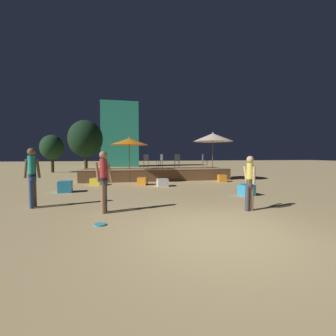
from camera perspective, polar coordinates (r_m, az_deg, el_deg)
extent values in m
plane|color=tan|center=(4.98, 12.47, -16.04)|extent=(120.00, 120.00, 0.00)
cube|color=brown|center=(15.34, -3.11, -1.52)|extent=(9.60, 2.83, 0.72)
cube|color=#CCB793|center=(13.95, -2.29, -0.34)|extent=(9.60, 0.12, 0.08)
cylinder|color=brown|center=(15.06, 11.25, 1.80)|extent=(0.05, 0.05, 2.54)
cone|color=beige|center=(15.10, 11.31, 7.64)|extent=(2.61, 2.61, 0.53)
sphere|color=beige|center=(15.12, 11.33, 8.80)|extent=(0.08, 0.08, 0.08)
cylinder|color=brown|center=(13.73, -9.77, 1.09)|extent=(0.05, 0.05, 2.26)
cone|color=orange|center=(13.75, -9.83, 6.63)|extent=(2.26, 2.26, 0.40)
sphere|color=orange|center=(13.76, -9.84, 7.62)|extent=(0.08, 0.08, 0.08)
cube|color=yellow|center=(12.89, -17.63, -3.32)|extent=(0.73, 0.73, 0.39)
cube|color=orange|center=(14.25, 13.54, -2.55)|extent=(0.53, 0.53, 0.43)
cube|color=orange|center=(12.49, -6.50, -3.33)|extent=(0.62, 0.62, 0.42)
cube|color=#2D9EDB|center=(9.70, 19.33, -5.30)|extent=(0.60, 0.60, 0.45)
cube|color=#2D9EDB|center=(10.94, -24.64, -4.34)|extent=(0.60, 0.60, 0.50)
cube|color=white|center=(11.82, -1.41, -3.73)|extent=(0.56, 0.56, 0.40)
cylinder|color=#3F3F47|center=(6.77, -15.76, -7.35)|extent=(0.13, 0.13, 0.82)
cylinder|color=#997051|center=(6.61, -16.14, -7.62)|extent=(0.13, 0.13, 0.82)
cylinder|color=#3F3F47|center=(6.61, -16.02, -3.33)|extent=(0.21, 0.21, 0.24)
cylinder|color=#B22D33|center=(6.58, -16.06, -0.46)|extent=(0.21, 0.21, 0.62)
cylinder|color=#997051|center=(6.64, -17.48, -1.05)|extent=(0.15, 0.10, 0.56)
cylinder|color=#997051|center=(6.55, -14.60, -1.06)|extent=(0.20, 0.11, 0.56)
sphere|color=#997051|center=(6.57, -16.12, 3.23)|extent=(0.22, 0.22, 0.22)
cylinder|color=brown|center=(8.28, -30.84, -5.59)|extent=(0.13, 0.13, 0.86)
cylinder|color=#2D4C7F|center=(8.12, -31.37, -5.77)|extent=(0.13, 0.13, 0.86)
cylinder|color=#2D4C7F|center=(8.14, -31.21, -2.12)|extent=(0.22, 0.22, 0.24)
cylinder|color=teal|center=(8.12, -31.28, 0.35)|extent=(0.22, 0.22, 0.66)
cylinder|color=brown|center=(8.20, -32.42, -0.13)|extent=(0.15, 0.09, 0.59)
cylinder|color=brown|center=(8.05, -30.09, -0.11)|extent=(0.14, 0.09, 0.59)
sphere|color=brown|center=(8.11, -31.38, 3.51)|extent=(0.24, 0.24, 0.24)
cylinder|color=tan|center=(7.15, 20.39, -7.15)|extent=(0.13, 0.13, 0.75)
cylinder|color=#3F3F47|center=(7.04, 19.50, -7.29)|extent=(0.13, 0.13, 0.75)
cylinder|color=#3F3F47|center=(7.03, 20.02, -3.59)|extent=(0.19, 0.19, 0.24)
cylinder|color=#D8D14C|center=(7.00, 20.07, -1.10)|extent=(0.19, 0.19, 0.57)
cylinder|color=tan|center=(7.12, 19.15, -1.60)|extent=(0.12, 0.21, 0.51)
cylinder|color=tan|center=(6.90, 20.99, -1.78)|extent=(0.10, 0.10, 0.51)
sphere|color=tan|center=(6.98, 20.13, 2.07)|extent=(0.20, 0.20, 0.20)
cylinder|color=#2D3338|center=(16.01, 2.74, 1.08)|extent=(0.02, 0.02, 0.45)
cylinder|color=#2D3338|center=(15.97, 1.68, 1.07)|extent=(0.02, 0.02, 0.45)
cylinder|color=#2D3338|center=(15.72, 2.90, 1.03)|extent=(0.02, 0.02, 0.45)
cylinder|color=#2D3338|center=(15.68, 1.82, 1.03)|extent=(0.02, 0.02, 0.45)
cylinder|color=#2D3338|center=(15.84, 2.29, 1.87)|extent=(0.40, 0.40, 0.02)
cube|color=#2D3338|center=(15.66, 2.38, 2.67)|extent=(0.36, 0.07, 0.45)
cylinder|color=#47474C|center=(15.54, -2.90, 1.01)|extent=(0.02, 0.02, 0.45)
cylinder|color=#47474C|center=(15.27, -2.38, 0.97)|extent=(0.02, 0.02, 0.45)
cylinder|color=#47474C|center=(15.68, -1.93, 1.03)|extent=(0.02, 0.02, 0.45)
cylinder|color=#47474C|center=(15.41, -1.39, 0.99)|extent=(0.02, 0.02, 0.45)
cylinder|color=#47474C|center=(15.47, -2.15, 1.83)|extent=(0.40, 0.40, 0.02)
cube|color=#47474C|center=(15.54, -1.60, 2.67)|extent=(0.15, 0.35, 0.45)
cylinder|color=#2D3338|center=(15.66, -6.17, 1.01)|extent=(0.02, 0.02, 0.45)
cylinder|color=#2D3338|center=(15.65, -5.07, 1.01)|extent=(0.02, 0.02, 0.45)
cylinder|color=#2D3338|center=(15.96, -6.12, 1.05)|extent=(0.02, 0.02, 0.45)
cylinder|color=#2D3338|center=(15.95, -5.04, 1.06)|extent=(0.02, 0.02, 0.45)
cylinder|color=#2D3338|center=(15.80, -5.61, 1.85)|extent=(0.40, 0.40, 0.02)
cube|color=#2D3338|center=(15.96, -5.59, 2.67)|extent=(0.36, 0.08, 0.45)
cylinder|color=#47474C|center=(16.46, 9.99, 1.09)|extent=(0.02, 0.02, 0.45)
cylinder|color=#47474C|center=(16.75, 9.74, 1.13)|extent=(0.02, 0.02, 0.45)
cylinder|color=#47474C|center=(16.39, 8.97, 1.09)|extent=(0.02, 0.02, 0.45)
cylinder|color=#47474C|center=(16.68, 8.74, 1.13)|extent=(0.02, 0.02, 0.45)
cylinder|color=#47474C|center=(16.56, 9.37, 1.89)|extent=(0.40, 0.40, 0.02)
cube|color=#47474C|center=(16.52, 8.80, 2.67)|extent=(0.08, 0.36, 0.45)
cylinder|color=#33B2D8|center=(5.65, -16.91, -13.56)|extent=(0.27, 0.27, 0.03)
cylinder|color=#3D2B1C|center=(23.82, -27.28, 0.68)|extent=(0.28, 0.28, 1.43)
ellipsoid|color=#19381E|center=(23.81, -27.38, 4.69)|extent=(2.11, 2.11, 2.33)
cylinder|color=#3D2B1C|center=(20.85, -20.10, 0.99)|extent=(0.28, 0.28, 1.77)
ellipsoid|color=black|center=(20.88, -20.22, 7.00)|extent=(2.90, 2.90, 3.19)
cube|color=teal|center=(33.61, -12.10, 8.20)|extent=(5.16, 3.24, 9.13)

